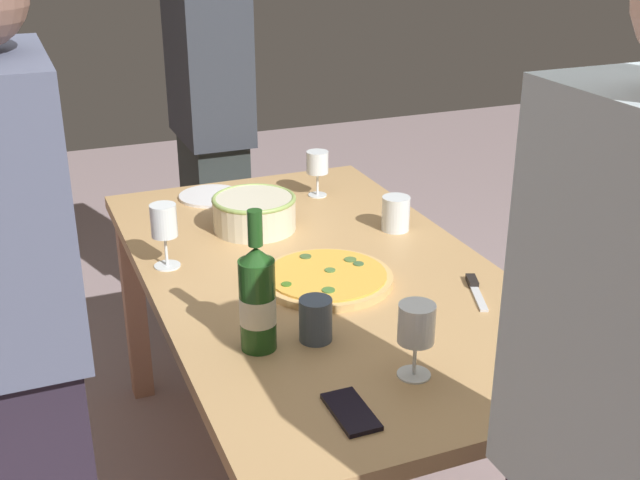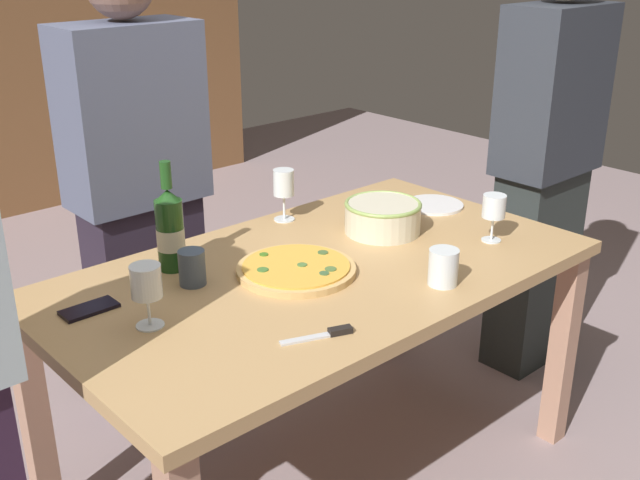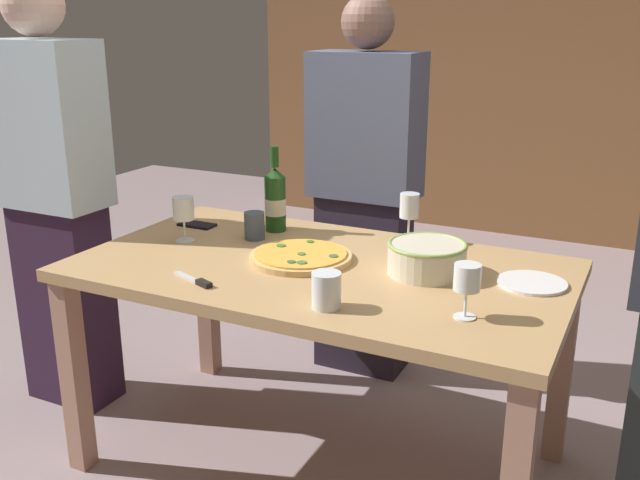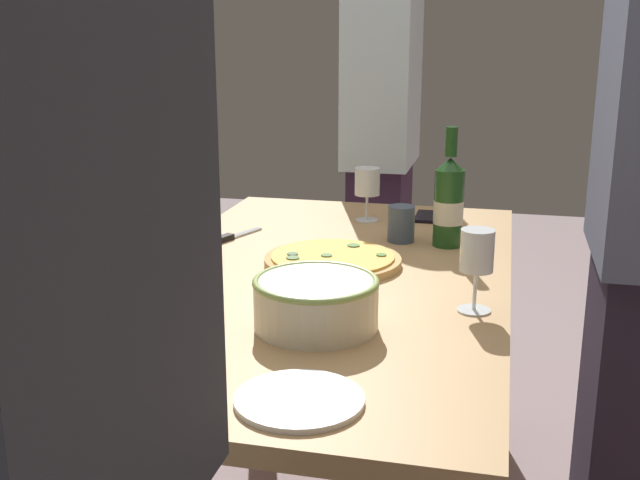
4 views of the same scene
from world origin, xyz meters
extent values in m
plane|color=gray|center=(0.00, 0.00, 0.00)|extent=(8.00, 8.00, 0.00)
cube|color=tan|center=(0.00, 0.00, 0.73)|extent=(1.60, 0.90, 0.04)
cube|color=tan|center=(-0.74, -0.40, 0.35)|extent=(0.07, 0.07, 0.71)
cube|color=tan|center=(-0.74, 0.40, 0.35)|extent=(0.07, 0.07, 0.71)
cube|color=tan|center=(0.74, 0.40, 0.35)|extent=(0.07, 0.07, 0.71)
cube|color=brown|center=(0.00, 3.20, 1.47)|extent=(4.02, 0.16, 2.93)
cylinder|color=tan|center=(-0.08, 0.01, 0.76)|extent=(0.34, 0.34, 0.02)
cylinder|color=gold|center=(-0.08, 0.01, 0.77)|extent=(0.31, 0.31, 0.01)
cylinder|color=#517139|center=(-0.03, -0.08, 0.78)|extent=(0.03, 0.03, 0.00)
cylinder|color=#40633A|center=(-0.06, -0.09, 0.78)|extent=(0.03, 0.03, 0.00)
cylinder|color=#417221|center=(-0.10, 0.13, 0.78)|extent=(0.03, 0.03, 0.00)
cylinder|color=#4F773A|center=(-0.07, 0.00, 0.78)|extent=(0.03, 0.03, 0.00)
cylinder|color=#486735|center=(0.04, 0.03, 0.78)|extent=(0.03, 0.03, 0.00)
cylinder|color=#457432|center=(-0.17, 0.05, 0.78)|extent=(0.03, 0.03, 0.00)
cylinder|color=beige|center=(0.34, 0.07, 0.80)|extent=(0.25, 0.25, 0.10)
torus|color=#93B05C|center=(0.34, 0.07, 0.85)|extent=(0.25, 0.25, 0.01)
cylinder|color=#1E4A1A|center=(-0.33, 0.28, 0.85)|extent=(0.08, 0.08, 0.21)
cone|color=#1E4A1A|center=(-0.33, 0.28, 0.97)|extent=(0.08, 0.08, 0.04)
cylinder|color=#1E4A1A|center=(-0.33, 0.28, 1.03)|extent=(0.03, 0.03, 0.08)
cylinder|color=#EAE6C8|center=(-0.33, 0.28, 0.84)|extent=(0.08, 0.08, 0.06)
cylinder|color=white|center=(0.17, 0.37, 0.75)|extent=(0.07, 0.07, 0.00)
cylinder|color=white|center=(0.17, 0.37, 0.80)|extent=(0.01, 0.01, 0.08)
cylinder|color=white|center=(0.17, 0.37, 0.88)|extent=(0.07, 0.07, 0.09)
cylinder|color=white|center=(-0.56, 0.02, 0.75)|extent=(0.07, 0.07, 0.00)
cylinder|color=white|center=(-0.56, 0.02, 0.79)|extent=(0.01, 0.01, 0.08)
cylinder|color=white|center=(-0.56, 0.02, 0.87)|extent=(0.08, 0.08, 0.08)
cylinder|color=maroon|center=(-0.56, 0.02, 0.84)|extent=(0.07, 0.07, 0.02)
cylinder|color=white|center=(0.54, -0.21, 0.75)|extent=(0.06, 0.06, 0.00)
cylinder|color=white|center=(0.54, -0.21, 0.79)|extent=(0.01, 0.01, 0.08)
cylinder|color=white|center=(0.54, -0.21, 0.87)|extent=(0.07, 0.07, 0.07)
cylinder|color=white|center=(0.18, -0.31, 0.80)|extent=(0.08, 0.08, 0.10)
cylinder|color=#435266|center=(-0.34, 0.15, 0.80)|extent=(0.07, 0.07, 0.10)
cylinder|color=white|center=(0.66, 0.12, 0.76)|extent=(0.21, 0.21, 0.01)
cube|color=black|center=(-0.63, 0.19, 0.76)|extent=(0.14, 0.07, 0.01)
cube|color=silver|center=(-0.31, -0.30, 0.75)|extent=(0.13, 0.07, 0.01)
cube|color=black|center=(-0.23, -0.33, 0.76)|extent=(0.06, 0.04, 0.02)
cube|color=#281F2D|center=(-0.16, 0.76, 0.40)|extent=(0.39, 0.20, 0.80)
cube|color=slate|center=(-0.16, 0.76, 1.10)|extent=(0.46, 0.24, 0.60)
sphere|color=#896253|center=(-0.16, 0.76, 1.51)|extent=(0.22, 0.22, 0.22)
cube|color=#301C33|center=(-1.13, -0.03, 0.42)|extent=(0.35, 0.20, 0.83)
cube|color=silver|center=(-1.13, -0.03, 1.14)|extent=(0.41, 0.24, 0.62)
sphere|color=beige|center=(-1.13, -0.03, 1.57)|extent=(0.22, 0.22, 0.22)
camera|label=1|loc=(-1.81, 0.73, 1.66)|focal=45.18mm
camera|label=2|loc=(-1.36, -1.51, 1.66)|focal=42.70mm
camera|label=3|loc=(0.97, -1.96, 1.53)|focal=39.70mm
camera|label=4|loc=(1.75, 0.42, 1.33)|focal=43.94mm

